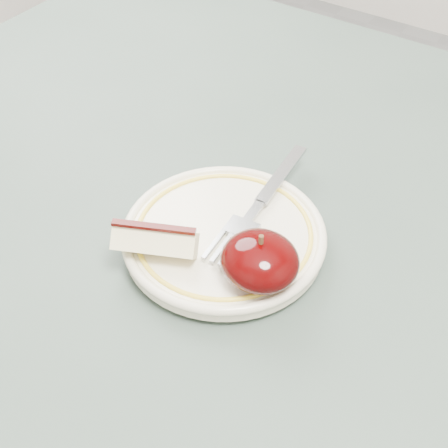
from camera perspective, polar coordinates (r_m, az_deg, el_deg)
The scene contains 5 objects.
table at distance 0.64m, azimuth -3.15°, elevation -5.75°, with size 0.90×0.90×0.75m.
plate at distance 0.55m, azimuth 0.00°, elevation -1.05°, with size 0.18×0.18×0.02m.
apple_half at distance 0.49m, azimuth 3.30°, elevation -3.36°, with size 0.06×0.06×0.05m.
apple_wedge at distance 0.52m, azimuth -6.31°, elevation -1.52°, with size 0.08×0.06×0.03m.
fork at distance 0.56m, azimuth 3.28°, elevation 1.87°, with size 0.04×0.18×0.00m.
Camera 1 is at (0.26, -0.32, 1.15)m, focal length 50.00 mm.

